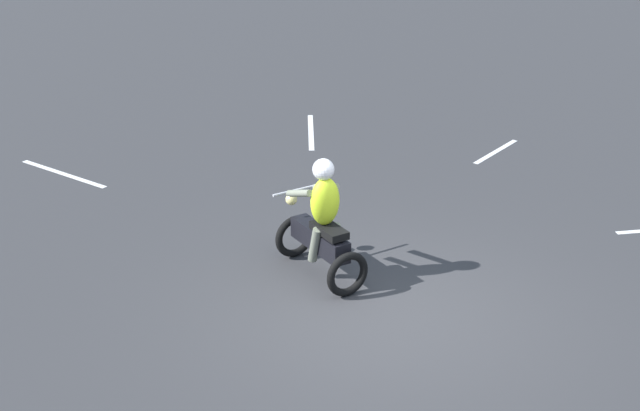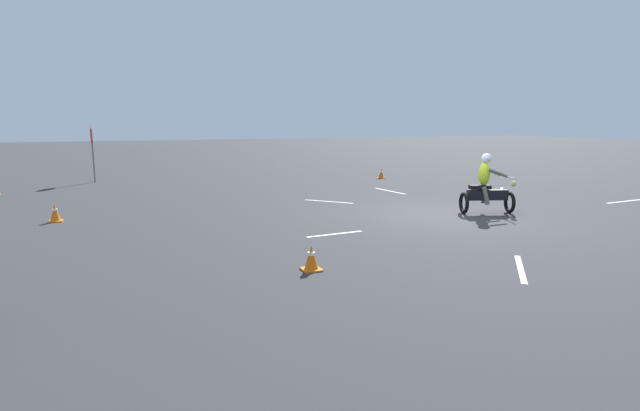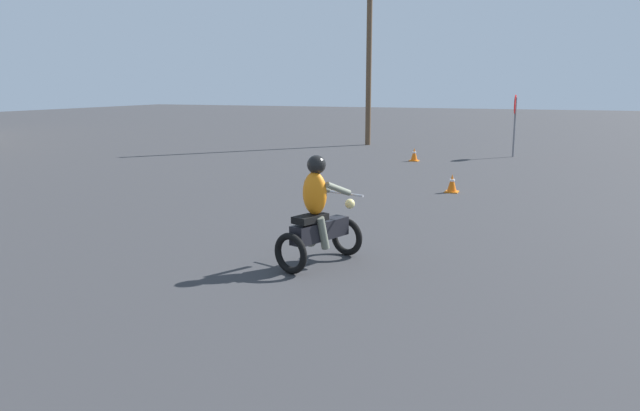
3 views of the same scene
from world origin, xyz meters
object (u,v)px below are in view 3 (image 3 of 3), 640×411
traffic_cone_near_right (452,184)px  motorcycle_rider_background (318,217)px  traffic_cone_mid_left (414,155)px  stop_sign (515,113)px  utility_pole_near (369,48)px

traffic_cone_near_right → motorcycle_rider_background: bearing=174.3°
traffic_cone_mid_left → stop_sign: bearing=-49.2°
motorcycle_rider_background → stop_sign: 16.03m
motorcycle_rider_background → stop_sign: size_ratio=0.72×
stop_sign → traffic_cone_near_right: stop_sign is taller
stop_sign → utility_pole_near: bearing=68.6°
stop_sign → traffic_cone_mid_left: bearing=130.8°
utility_pole_near → traffic_cone_near_right: bearing=-152.9°
motorcycle_rider_background → traffic_cone_mid_left: size_ratio=3.58×
traffic_cone_near_right → utility_pole_near: 13.32m
traffic_cone_near_right → traffic_cone_mid_left: 6.53m
stop_sign → traffic_cone_mid_left: 4.35m
traffic_cone_mid_left → motorcycle_rider_background: bearing=-172.7°
stop_sign → traffic_cone_near_right: bearing=175.4°
motorcycle_rider_background → utility_pole_near: utility_pole_near is taller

